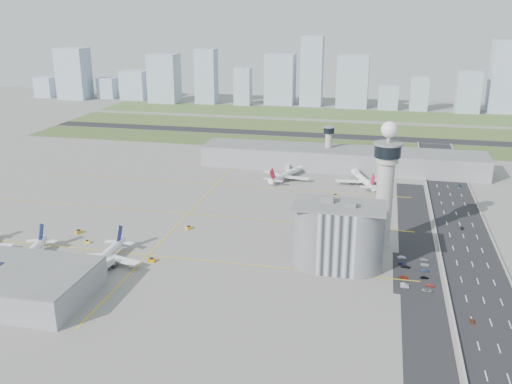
% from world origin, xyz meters
% --- Properties ---
extents(ground, '(1000.00, 1000.00, 0.00)m').
position_xyz_m(ground, '(0.00, 0.00, 0.00)').
color(ground, gray).
extents(grass_strip_0, '(480.00, 50.00, 0.08)m').
position_xyz_m(grass_strip_0, '(-20.00, 225.00, 0.04)').
color(grass_strip_0, '#425528').
rests_on(grass_strip_0, ground).
extents(grass_strip_1, '(480.00, 60.00, 0.08)m').
position_xyz_m(grass_strip_1, '(-20.00, 300.00, 0.04)').
color(grass_strip_1, '#435528').
rests_on(grass_strip_1, ground).
extents(grass_strip_2, '(480.00, 70.00, 0.08)m').
position_xyz_m(grass_strip_2, '(-20.00, 380.00, 0.04)').
color(grass_strip_2, '#475D2C').
rests_on(grass_strip_2, ground).
extents(runway, '(480.00, 22.00, 0.10)m').
position_xyz_m(runway, '(-20.00, 262.00, 0.06)').
color(runway, black).
rests_on(runway, ground).
extents(highway, '(28.00, 500.00, 0.10)m').
position_xyz_m(highway, '(115.00, 0.00, 0.05)').
color(highway, black).
rests_on(highway, ground).
extents(barrier_left, '(0.60, 500.00, 1.20)m').
position_xyz_m(barrier_left, '(101.00, 0.00, 0.60)').
color(barrier_left, '#9E9E99').
rests_on(barrier_left, ground).
extents(barrier_right, '(0.60, 500.00, 1.20)m').
position_xyz_m(barrier_right, '(129.00, 0.00, 0.60)').
color(barrier_right, '#9E9E99').
rests_on(barrier_right, ground).
extents(landside_road, '(18.00, 260.00, 0.08)m').
position_xyz_m(landside_road, '(90.00, -10.00, 0.04)').
color(landside_road, black).
rests_on(landside_road, ground).
extents(parking_lot, '(20.00, 44.00, 0.10)m').
position_xyz_m(parking_lot, '(88.00, -22.00, 0.05)').
color(parking_lot, black).
rests_on(parking_lot, ground).
extents(taxiway_line_h_0, '(260.00, 0.60, 0.01)m').
position_xyz_m(taxiway_line_h_0, '(-40.00, -30.00, 0.01)').
color(taxiway_line_h_0, yellow).
rests_on(taxiway_line_h_0, ground).
extents(taxiway_line_h_1, '(260.00, 0.60, 0.01)m').
position_xyz_m(taxiway_line_h_1, '(-40.00, 30.00, 0.01)').
color(taxiway_line_h_1, yellow).
rests_on(taxiway_line_h_1, ground).
extents(taxiway_line_h_2, '(260.00, 0.60, 0.01)m').
position_xyz_m(taxiway_line_h_2, '(-40.00, 90.00, 0.01)').
color(taxiway_line_h_2, yellow).
rests_on(taxiway_line_h_2, ground).
extents(taxiway_line_v, '(0.60, 260.00, 0.01)m').
position_xyz_m(taxiway_line_v, '(-40.00, 30.00, 0.01)').
color(taxiway_line_v, yellow).
rests_on(taxiway_line_v, ground).
extents(control_tower, '(14.00, 14.00, 64.50)m').
position_xyz_m(control_tower, '(72.00, 8.00, 35.04)').
color(control_tower, '#ADAAA5').
rests_on(control_tower, ground).
extents(secondary_tower, '(8.60, 8.60, 31.90)m').
position_xyz_m(secondary_tower, '(30.00, 150.00, 18.80)').
color(secondary_tower, '#ADAAA5').
rests_on(secondary_tower, ground).
extents(admin_building, '(42.00, 24.00, 33.50)m').
position_xyz_m(admin_building, '(51.99, -22.00, 15.30)').
color(admin_building, '#B2B2B7').
rests_on(admin_building, ground).
extents(terminal_pier, '(210.00, 32.00, 15.80)m').
position_xyz_m(terminal_pier, '(40.00, 148.00, 7.90)').
color(terminal_pier, gray).
rests_on(terminal_pier, ground).
extents(airplane_near_b, '(46.28, 51.76, 12.74)m').
position_xyz_m(airplane_near_b, '(-92.31, -52.96, 6.37)').
color(airplane_near_b, white).
rests_on(airplane_near_b, ground).
extents(airplane_near_c, '(38.24, 44.96, 12.57)m').
position_xyz_m(airplane_near_c, '(-56.64, -45.73, 6.28)').
color(airplane_near_c, white).
rests_on(airplane_near_c, ground).
extents(airplane_far_a, '(49.70, 53.40, 12.07)m').
position_xyz_m(airplane_far_a, '(4.58, 113.88, 6.03)').
color(airplane_far_a, white).
rests_on(airplane_far_a, ground).
extents(airplane_far_b, '(52.88, 56.72, 12.78)m').
position_xyz_m(airplane_far_b, '(57.54, 113.91, 6.39)').
color(airplane_far_b, white).
rests_on(airplane_far_b, ground).
extents(jet_bridge_near_1, '(5.39, 14.31, 5.70)m').
position_xyz_m(jet_bridge_near_1, '(-83.00, -61.00, 2.85)').
color(jet_bridge_near_1, silver).
rests_on(jet_bridge_near_1, ground).
extents(jet_bridge_near_2, '(5.39, 14.31, 5.70)m').
position_xyz_m(jet_bridge_near_2, '(-53.00, -61.00, 2.85)').
color(jet_bridge_near_2, silver).
rests_on(jet_bridge_near_2, ground).
extents(jet_bridge_far_0, '(5.39, 14.31, 5.70)m').
position_xyz_m(jet_bridge_far_0, '(2.00, 132.00, 2.85)').
color(jet_bridge_far_0, silver).
rests_on(jet_bridge_far_0, ground).
extents(jet_bridge_far_1, '(5.39, 14.31, 5.70)m').
position_xyz_m(jet_bridge_far_1, '(52.00, 132.00, 2.85)').
color(jet_bridge_far_1, silver).
rests_on(jet_bridge_far_1, ground).
extents(tug_0, '(3.36, 2.81, 1.67)m').
position_xyz_m(tug_0, '(-76.82, -22.91, 0.83)').
color(tug_0, yellow).
rests_on(tug_0, ground).
extents(tug_1, '(3.99, 4.32, 2.07)m').
position_xyz_m(tug_1, '(-88.18, -11.58, 1.04)').
color(tug_1, gold).
rests_on(tug_1, ground).
extents(tug_2, '(3.64, 2.64, 2.02)m').
position_xyz_m(tug_2, '(-35.45, -36.77, 1.01)').
color(tug_2, '#CC7E04').
rests_on(tug_2, ground).
extents(tug_3, '(3.74, 3.96, 1.90)m').
position_xyz_m(tug_3, '(-31.96, 7.34, 0.95)').
color(tug_3, '#E9AB11').
rests_on(tug_3, ground).
extents(tug_4, '(3.11, 2.16, 1.80)m').
position_xyz_m(tug_4, '(-4.00, 102.29, 0.90)').
color(tug_4, yellow).
rests_on(tug_4, ground).
extents(tug_5, '(4.42, 4.03, 2.12)m').
position_xyz_m(tug_5, '(42.07, 80.33, 1.06)').
color(tug_5, gold).
rests_on(tug_5, ground).
extents(car_lot_0, '(3.86, 1.57, 1.31)m').
position_xyz_m(car_lot_0, '(83.00, -37.54, 0.66)').
color(car_lot_0, silver).
rests_on(car_lot_0, ground).
extents(car_lot_1, '(3.70, 1.51, 1.19)m').
position_xyz_m(car_lot_1, '(82.96, -35.37, 0.60)').
color(car_lot_1, '#9E9FAB').
rests_on(car_lot_1, ground).
extents(car_lot_2, '(4.17, 2.14, 1.13)m').
position_xyz_m(car_lot_2, '(82.63, -28.17, 0.56)').
color(car_lot_2, maroon).
rests_on(car_lot_2, ground).
extents(car_lot_3, '(4.70, 2.27, 1.32)m').
position_xyz_m(car_lot_3, '(83.72, -16.69, 0.66)').
color(car_lot_3, black).
rests_on(car_lot_3, ground).
extents(car_lot_4, '(3.50, 1.88, 1.13)m').
position_xyz_m(car_lot_4, '(82.26, -13.71, 0.57)').
color(car_lot_4, navy).
rests_on(car_lot_4, ground).
extents(car_lot_5, '(4.08, 1.87, 1.30)m').
position_xyz_m(car_lot_5, '(82.21, -6.78, 0.65)').
color(car_lot_5, silver).
rests_on(car_lot_5, ground).
extents(car_lot_6, '(4.72, 2.62, 1.25)m').
position_xyz_m(car_lot_6, '(92.33, -38.96, 0.62)').
color(car_lot_6, gray).
rests_on(car_lot_6, ground).
extents(car_lot_7, '(3.92, 1.81, 1.11)m').
position_xyz_m(car_lot_7, '(93.87, -33.72, 0.56)').
color(car_lot_7, '#AF3127').
rests_on(car_lot_7, ground).
extents(car_lot_8, '(3.81, 1.94, 1.24)m').
position_xyz_m(car_lot_8, '(91.83, -26.56, 0.62)').
color(car_lot_8, black).
rests_on(car_lot_8, ground).
extents(car_lot_9, '(3.60, 1.76, 1.14)m').
position_xyz_m(car_lot_9, '(92.59, -19.33, 0.57)').
color(car_lot_9, '#182A4E').
rests_on(car_lot_9, ground).
extents(car_lot_10, '(4.08, 2.11, 1.10)m').
position_xyz_m(car_lot_10, '(92.86, -12.41, 0.55)').
color(car_lot_10, silver).
rests_on(car_lot_10, ground).
extents(car_lot_11, '(4.58, 2.22, 1.29)m').
position_xyz_m(car_lot_11, '(93.05, -7.16, 0.64)').
color(car_lot_11, gray).
rests_on(car_lot_11, ground).
extents(car_hw_0, '(1.72, 3.41, 1.11)m').
position_xyz_m(car_hw_0, '(107.87, -61.36, 0.56)').
color(car_hw_0, maroon).
rests_on(car_hw_0, ground).
extents(car_hw_1, '(1.55, 3.79, 1.22)m').
position_xyz_m(car_hw_1, '(115.21, 40.47, 0.61)').
color(car_hw_1, black).
rests_on(car_hw_1, ground).
extents(car_hw_2, '(2.15, 4.04, 1.08)m').
position_xyz_m(car_hw_2, '(122.61, 121.27, 0.54)').
color(car_hw_2, navy).
rests_on(car_hw_2, ground).
extents(car_hw_4, '(1.81, 3.39, 1.10)m').
position_xyz_m(car_hw_4, '(108.37, 178.67, 0.55)').
color(car_hw_4, gray).
rests_on(car_hw_4, ground).
extents(skyline_bldg_0, '(24.05, 19.24, 26.50)m').
position_xyz_m(skyline_bldg_0, '(-377.77, 421.70, 13.25)').
color(skyline_bldg_0, '#9EADC1').
rests_on(skyline_bldg_0, ground).
extents(skyline_bldg_1, '(37.63, 30.10, 65.60)m').
position_xyz_m(skyline_bldg_1, '(-331.22, 417.61, 32.80)').
color(skyline_bldg_1, '#9EADC1').
rests_on(skyline_bldg_1, ground).
extents(skyline_bldg_2, '(22.81, 18.25, 26.79)m').
position_xyz_m(skyline_bldg_2, '(-291.25, 430.16, 13.39)').
color(skyline_bldg_2, '#9EADC1').
rests_on(skyline_bldg_2, ground).
extents(skyline_bldg_3, '(32.30, 25.84, 36.93)m').
position_xyz_m(skyline_bldg_3, '(-252.58, 431.35, 18.47)').
color(skyline_bldg_3, '#9EADC1').
rests_on(skyline_bldg_3, ground).
extents(skyline_bldg_4, '(35.81, 28.65, 60.36)m').
position_xyz_m(skyline_bldg_4, '(-204.47, 415.19, 30.18)').
color(skyline_bldg_4, '#9EADC1').
rests_on(skyline_bldg_4, ground).
extents(skyline_bldg_5, '(25.49, 20.39, 66.89)m').
position_xyz_m(skyline_bldg_5, '(-150.11, 419.66, 33.44)').
color(skyline_bldg_5, '#9EADC1').
rests_on(skyline_bldg_5, ground).
extents(skyline_bldg_6, '(20.04, 16.03, 45.20)m').
position_xyz_m(skyline_bldg_6, '(-102.68, 417.90, 22.60)').
color(skyline_bldg_6, '#9EADC1').
rests_on(skyline_bldg_6, ground).
extents(skyline_bldg_7, '(35.76, 28.61, 61.22)m').
position_xyz_m(skyline_bldg_7, '(-59.44, 436.89, 30.61)').
color(skyline_bldg_7, '#9EADC1').
rests_on(skyline_bldg_7, ground).
extents(skyline_bldg_8, '(26.33, 21.06, 83.39)m').
position_xyz_m(skyline_bldg_8, '(-19.42, 431.56, 41.69)').
color(skyline_bldg_8, '#9EADC1').
rests_on(skyline_bldg_8, ground).
extents(skyline_bldg_9, '(36.96, 29.57, 62.11)m').
position_xyz_m(skyline_bldg_9, '(30.27, 432.32, 31.06)').
color(skyline_bldg_9, '#9EADC1').
rests_on(skyline_bldg_9, ground).
extents(skyline_bldg_10, '(23.01, 18.41, 27.75)m').
position_xyz_m(skyline_bldg_10, '(73.27, 423.68, 13.87)').
color(skyline_bldg_10, '#9EADC1').
rests_on(skyline_bldg_10, ground).
extents(skyline_bldg_11, '(20.22, 16.18, 38.97)m').
position_xyz_m(skyline_bldg_11, '(108.28, 423.34, 19.48)').
color(skyline_bldg_11, '#9EADC1').
rests_on(skyline_bldg_11, ground).
extents(skyline_bldg_12, '(26.14, 20.92, 46.89)m').
position_xyz_m(skyline_bldg_12, '(162.17, 421.29, 23.44)').
color(skyline_bldg_12, '#9EADC1').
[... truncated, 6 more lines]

